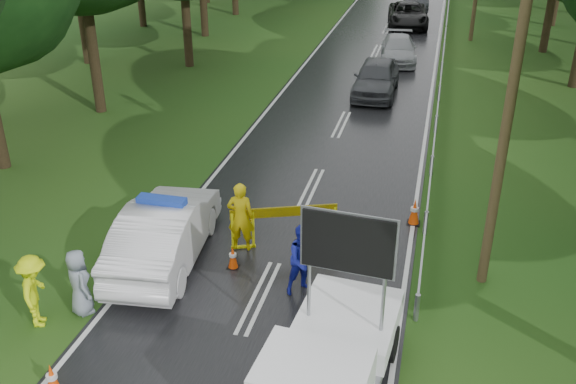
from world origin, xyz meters
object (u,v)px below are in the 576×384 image
(barrier, at_px, (284,217))
(work_truck, at_px, (329,366))
(queue_car_first, at_px, (376,78))
(queue_car_second, at_px, (398,49))
(queue_car_third, at_px, (408,15))
(officer, at_px, (241,217))
(civilian, at_px, (304,259))
(police_sedan, at_px, (165,232))

(barrier, bearing_deg, work_truck, -89.14)
(work_truck, height_order, queue_car_first, work_truck)
(queue_car_second, distance_m, queue_car_third, 8.89)
(officer, xyz_separation_m, civilian, (2.04, -1.50, -0.08))
(civilian, relative_size, queue_car_first, 0.39)
(work_truck, xyz_separation_m, barrier, (-2.22, 5.48, -0.07))
(work_truck, relative_size, barrier, 1.70)
(police_sedan, distance_m, queue_car_first, 15.64)
(queue_car_second, height_order, queue_car_third, queue_car_third)
(queue_car_first, height_order, queue_car_second, queue_car_first)
(work_truck, bearing_deg, queue_car_second, 96.71)
(police_sedan, height_order, queue_car_second, police_sedan)
(civilian, height_order, queue_car_second, civilian)
(work_truck, xyz_separation_m, officer, (-3.29, 5.04, 0.02))
(queue_car_third, bearing_deg, work_truck, -94.47)
(queue_car_first, bearing_deg, barrier, -93.77)
(barrier, distance_m, officer, 1.16)
(police_sedan, relative_size, officer, 2.66)
(civilian, bearing_deg, queue_car_first, 52.24)
(work_truck, bearing_deg, queue_car_third, 96.47)
(police_sedan, xyz_separation_m, officer, (1.74, 0.98, 0.14))
(barrier, relative_size, officer, 1.37)
(police_sedan, bearing_deg, queue_car_first, -109.52)
(police_sedan, xyz_separation_m, civilian, (3.78, -0.52, 0.06))
(police_sedan, xyz_separation_m, barrier, (2.81, 1.42, 0.06))
(queue_car_first, bearing_deg, police_sedan, -103.76)
(queue_car_first, distance_m, queue_car_third, 14.89)
(officer, height_order, queue_car_second, officer)
(civilian, bearing_deg, queue_car_second, 50.80)
(barrier, height_order, civilian, civilian)
(officer, height_order, civilian, officer)
(police_sedan, distance_m, civilian, 3.81)
(work_truck, height_order, civilian, work_truck)
(queue_car_third, bearing_deg, civilian, -96.61)
(queue_car_second, bearing_deg, work_truck, -94.29)
(civilian, bearing_deg, barrier, 78.48)
(barrier, height_order, queue_car_second, queue_car_second)
(work_truck, height_order, queue_car_second, work_truck)
(barrier, height_order, officer, officer)
(police_sedan, height_order, barrier, police_sedan)
(barrier, bearing_deg, officer, -179.11)
(police_sedan, relative_size, queue_car_first, 1.12)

